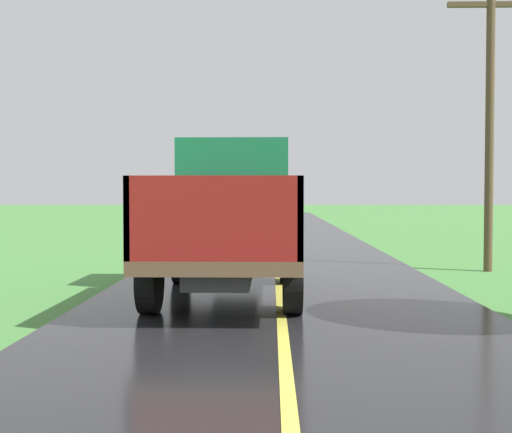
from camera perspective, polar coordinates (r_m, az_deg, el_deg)
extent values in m
cube|color=#2D2D30|center=(11.54, -2.38, -3.84)|extent=(0.90, 5.51, 0.24)
cube|color=brown|center=(11.52, -2.38, -2.85)|extent=(2.30, 5.80, 0.20)
cube|color=#197A4C|center=(13.43, -1.85, 2.33)|extent=(2.10, 1.90, 1.90)
cube|color=black|center=(14.39, -1.65, 3.64)|extent=(1.78, 0.02, 0.76)
cube|color=maroon|center=(10.65, -8.70, 0.23)|extent=(0.08, 3.85, 1.10)
cube|color=maroon|center=(10.49, 3.33, 0.22)|extent=(0.08, 3.85, 1.10)
cube|color=maroon|center=(8.64, -3.61, -0.18)|extent=(2.30, 0.08, 1.10)
cube|color=maroon|center=(12.39, -2.12, 0.50)|extent=(2.30, 0.08, 1.10)
cylinder|color=black|center=(13.44, -6.37, -3.45)|extent=(0.28, 1.00, 1.00)
cylinder|color=black|center=(13.32, 2.64, -3.48)|extent=(0.28, 1.00, 1.00)
cylinder|color=black|center=(10.11, -8.95, -5.28)|extent=(0.28, 1.00, 1.00)
cylinder|color=black|center=(9.95, 3.09, -5.37)|extent=(0.28, 1.00, 1.00)
ellipsoid|color=#93B336|center=(11.51, -3.98, 0.31)|extent=(0.43, 0.40, 0.36)
ellipsoid|color=#83AE27|center=(10.82, 1.94, -1.89)|extent=(0.51, 0.60, 0.50)
ellipsoid|color=#90BB30|center=(10.17, -1.98, -0.07)|extent=(0.43, 0.51, 0.45)
ellipsoid|color=#8ABC33|center=(11.60, -3.10, -1.54)|extent=(0.48, 0.52, 0.43)
ellipsoid|color=#8FB72B|center=(9.50, 1.25, -0.33)|extent=(0.45, 0.46, 0.39)
ellipsoid|color=#87C621|center=(9.73, -7.74, -2.32)|extent=(0.45, 0.46, 0.45)
ellipsoid|color=#8ABD2A|center=(10.75, -4.93, -1.69)|extent=(0.45, 0.56, 0.43)
ellipsoid|color=#8FBC35|center=(10.82, -3.29, -1.50)|extent=(0.48, 0.50, 0.42)
ellipsoid|color=#90C524|center=(10.26, -1.12, -0.14)|extent=(0.55, 0.62, 0.39)
ellipsoid|color=#83B621|center=(9.71, -5.00, -0.02)|extent=(0.47, 0.58, 0.45)
ellipsoid|color=#93BD32|center=(10.48, -1.42, -1.87)|extent=(0.44, 0.46, 0.45)
ellipsoid|color=#85B626|center=(10.41, 2.10, -1.84)|extent=(0.45, 0.47, 0.41)
cylinder|color=brown|center=(16.86, 19.10, 6.89)|extent=(0.20, 0.20, 6.64)
cube|color=brown|center=(17.35, 19.22, 16.53)|extent=(2.02, 0.12, 0.12)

